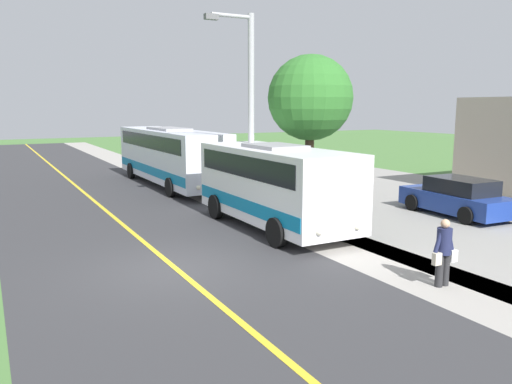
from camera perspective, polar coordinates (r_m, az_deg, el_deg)
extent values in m
plane|color=#477238|center=(13.31, -9.18, -8.46)|extent=(120.00, 120.00, 0.00)
cube|color=#333335|center=(13.31, -9.18, -8.45)|extent=(8.00, 100.00, 0.01)
cube|color=#9E9991|center=(15.70, 9.12, -5.65)|extent=(2.40, 100.00, 0.01)
cube|color=gold|center=(13.31, -9.18, -8.43)|extent=(0.16, 100.00, 0.00)
cube|color=white|center=(17.15, 2.11, 1.02)|extent=(2.44, 7.13, 2.39)
cube|color=#0C72A5|center=(17.26, 2.09, -1.10)|extent=(2.48, 6.99, 0.44)
cube|color=black|center=(17.07, 2.12, 3.16)|extent=(2.48, 6.42, 0.70)
cube|color=gray|center=(17.01, 2.13, 5.20)|extent=(1.46, 2.14, 0.12)
cylinder|color=black|center=(16.24, 9.78, -3.53)|extent=(0.25, 0.90, 0.90)
cylinder|color=black|center=(14.89, 2.34, -4.60)|extent=(0.25, 0.90, 0.90)
cylinder|color=black|center=(19.82, 1.90, -1.02)|extent=(0.25, 0.90, 0.90)
cylinder|color=black|center=(18.73, -4.57, -1.67)|extent=(0.25, 0.90, 0.90)
sphere|color=#F2EACC|center=(14.80, 11.41, -3.87)|extent=(0.20, 0.20, 0.20)
sphere|color=#F2EACC|center=(14.00, 7.16, -4.53)|extent=(0.20, 0.20, 0.20)
cube|color=silver|center=(26.99, -9.76, 4.21)|extent=(2.36, 11.22, 2.57)
cube|color=#0C72A5|center=(27.07, -9.71, 2.66)|extent=(2.40, 10.99, 0.44)
cube|color=black|center=(26.93, -9.80, 5.76)|extent=(2.40, 10.10, 0.70)
cube|color=gray|center=(26.90, -9.84, 7.06)|extent=(1.41, 3.37, 0.12)
cylinder|color=black|center=(24.33, -4.42, 0.94)|extent=(0.25, 0.90, 0.90)
cylinder|color=black|center=(23.49, -9.68, 0.51)|extent=(0.25, 0.90, 0.90)
cylinder|color=black|center=(30.77, -9.69, 2.64)|extent=(0.25, 0.90, 0.90)
cylinder|color=black|center=(30.10, -13.95, 2.34)|extent=(0.25, 0.90, 0.90)
sphere|color=#F2EACC|center=(22.14, -3.41, 0.74)|extent=(0.20, 0.20, 0.20)
sphere|color=#F2EACC|center=(21.64, -6.53, 0.49)|extent=(0.20, 0.20, 0.20)
cylinder|color=#262628|center=(12.59, 20.64, -8.19)|extent=(0.18, 0.18, 0.77)
cylinder|color=#262628|center=(12.44, 20.03, -8.36)|extent=(0.18, 0.18, 0.77)
cylinder|color=#1E2347|center=(12.33, 20.52, -5.22)|extent=(0.34, 0.34, 0.61)
sphere|color=tan|center=(12.24, 20.63, -3.37)|extent=(0.21, 0.21, 0.21)
cylinder|color=#1E2347|center=(12.46, 21.08, -4.96)|extent=(0.26, 0.10, 0.55)
cube|color=white|center=(12.59, 21.38, -6.73)|extent=(0.20, 0.12, 0.28)
cylinder|color=#1E2347|center=(12.19, 19.96, -5.21)|extent=(0.26, 0.10, 0.55)
cube|color=beige|center=(12.21, 19.78, -7.14)|extent=(0.20, 0.12, 0.28)
cylinder|color=#9E9EA3|center=(19.47, -0.55, 8.60)|extent=(0.24, 0.24, 7.52)
cylinder|color=#9E9EA3|center=(19.39, -2.78, 19.30)|extent=(1.60, 0.14, 0.14)
cube|color=#59595B|center=(19.04, -5.08, 19.15)|extent=(0.50, 0.24, 0.20)
cube|color=navy|center=(20.78, 21.67, -0.98)|extent=(2.07, 4.50, 0.70)
cube|color=black|center=(20.55, 22.18, 0.67)|extent=(1.68, 2.51, 0.57)
cylinder|color=black|center=(21.15, 17.28, -1.14)|extent=(0.26, 0.65, 0.64)
cylinder|color=black|center=(22.39, 20.71, -0.75)|extent=(0.26, 0.65, 0.64)
cylinder|color=black|center=(19.26, 22.70, -2.48)|extent=(0.26, 0.65, 0.64)
cylinder|color=black|center=(20.61, 26.10, -1.96)|extent=(0.26, 0.65, 0.64)
cylinder|color=#4C3826|center=(20.47, 6.03, 2.52)|extent=(0.36, 0.36, 3.20)
sphere|color=#2D6B28|center=(20.32, 6.17, 10.56)|extent=(3.37, 3.37, 3.37)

